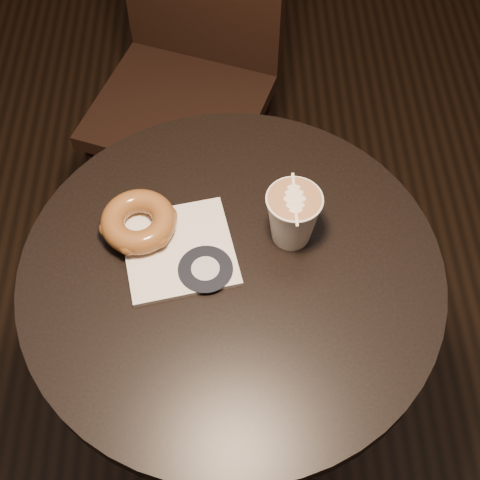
% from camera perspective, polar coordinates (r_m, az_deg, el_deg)
% --- Properties ---
extents(cafe_table, '(0.70, 0.70, 0.75)m').
position_cam_1_polar(cafe_table, '(1.27, -0.65, -7.07)').
color(cafe_table, black).
rests_on(cafe_table, ground).
extents(chair, '(0.53, 0.53, 1.03)m').
position_cam_1_polar(chair, '(1.72, -4.19, 16.08)').
color(chair, black).
rests_on(chair, ground).
extents(pastry_bag, '(0.21, 0.21, 0.01)m').
position_cam_1_polar(pastry_bag, '(1.11, -5.24, -0.81)').
color(pastry_bag, silver).
rests_on(pastry_bag, cafe_table).
extents(doughnut, '(0.13, 0.13, 0.04)m').
position_cam_1_polar(doughnut, '(1.12, -8.66, 1.57)').
color(doughnut, brown).
rests_on(doughnut, pastry_bag).
extents(latte_cup, '(0.09, 0.09, 0.10)m').
position_cam_1_polar(latte_cup, '(1.09, 4.51, 1.93)').
color(latte_cup, silver).
rests_on(latte_cup, cafe_table).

